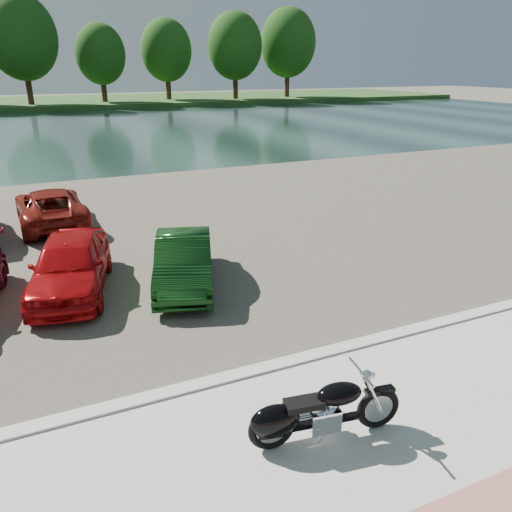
{
  "coord_description": "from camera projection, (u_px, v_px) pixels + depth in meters",
  "views": [
    {
      "loc": [
        -3.99,
        -4.88,
        5.18
      ],
      "look_at": [
        0.36,
        4.81,
        1.1
      ],
      "focal_mm": 35.0,
      "sensor_mm": 36.0,
      "label": 1
    }
  ],
  "objects": [
    {
      "name": "parking_lot",
      "position": [
        172.0,
        228.0,
        16.9
      ],
      "size": [
        60.0,
        18.0,
        0.04
      ],
      "primitive_type": "cube",
      "color": "#443F36",
      "rests_on": "ground"
    },
    {
      "name": "promenade",
      "position": [
        409.0,
        475.0,
        6.67
      ],
      "size": [
        60.0,
        6.0,
        0.1
      ],
      "primitive_type": "cube",
      "color": "#B5B3AA",
      "rests_on": "ground"
    },
    {
      "name": "ground",
      "position": [
        365.0,
        431.0,
        7.54
      ],
      "size": [
        200.0,
        200.0,
        0.0
      ],
      "primitive_type": "plane",
      "color": "#595447",
      "rests_on": "ground"
    },
    {
      "name": "car_4",
      "position": [
        70.0,
        265.0,
        11.86
      ],
      "size": [
        2.52,
        4.34,
        1.39
      ],
      "primitive_type": "imported",
      "rotation": [
        0.0,
        0.0,
        -0.23
      ],
      "color": "#B10B0E",
      "rests_on": "parking_lot"
    },
    {
      "name": "river",
      "position": [
        80.0,
        131.0,
        41.59
      ],
      "size": [
        120.0,
        40.0,
        0.0
      ],
      "primitive_type": "cube",
      "color": "#182C28",
      "rests_on": "ground"
    },
    {
      "name": "motorcycle",
      "position": [
        312.0,
        413.0,
        7.07
      ],
      "size": [
        2.32,
        0.78,
        1.05
      ],
      "rotation": [
        0.0,
        0.0,
        -0.15
      ],
      "color": "black",
      "rests_on": "promenade"
    },
    {
      "name": "far_bank",
      "position": [
        54.0,
        102.0,
        68.73
      ],
      "size": [
        120.0,
        24.0,
        0.6
      ],
      "primitive_type": "cube",
      "color": "#244A1A",
      "rests_on": "ground"
    },
    {
      "name": "car_10",
      "position": [
        51.0,
        207.0,
        16.93
      ],
      "size": [
        2.3,
        4.61,
        1.26
      ],
      "primitive_type": "imported",
      "rotation": [
        0.0,
        0.0,
        3.19
      ],
      "color": "maroon",
      "rests_on": "parking_lot"
    },
    {
      "name": "car_5",
      "position": [
        184.0,
        261.0,
        12.26
      ],
      "size": [
        2.42,
        4.05,
        1.26
      ],
      "primitive_type": "imported",
      "rotation": [
        0.0,
        0.0,
        -0.31
      ],
      "color": "#0E3410",
      "rests_on": "parking_lot"
    },
    {
      "name": "kerb",
      "position": [
        301.0,
        360.0,
        9.22
      ],
      "size": [
        60.0,
        0.3,
        0.14
      ],
      "primitive_type": "cube",
      "color": "#B5B3AA",
      "rests_on": "ground"
    },
    {
      "name": "far_trees",
      "position": [
        86.0,
        45.0,
        62.53
      ],
      "size": [
        70.25,
        10.68,
        12.52
      ],
      "color": "#372014",
      "rests_on": "far_bank"
    }
  ]
}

